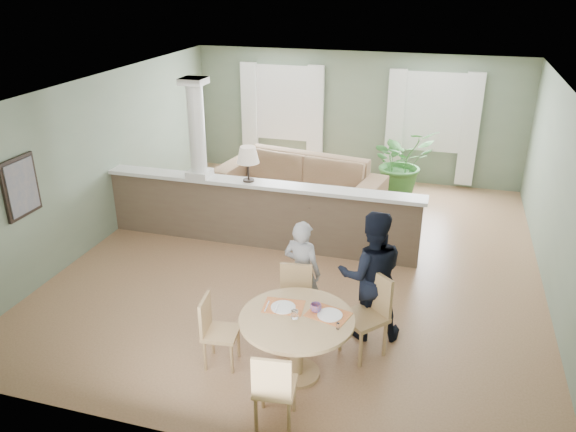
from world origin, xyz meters
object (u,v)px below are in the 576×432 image
(chair_side, at_px, (215,328))
(sofa, at_px, (298,182))
(dining_table, at_px, (297,329))
(child_person, at_px, (302,272))
(houseplant, at_px, (401,162))
(chair_near, at_px, (274,386))
(chair_far_man, at_px, (369,311))
(chair_far_boy, at_px, (295,298))
(man_person, at_px, (371,275))

(chair_side, bearing_deg, sofa, -2.92)
(dining_table, relative_size, child_person, 0.90)
(houseplant, height_order, child_person, child_person)
(sofa, height_order, child_person, child_person)
(houseplant, height_order, chair_near, houseplant)
(dining_table, relative_size, chair_far_man, 1.24)
(chair_far_boy, height_order, chair_side, chair_far_boy)
(sofa, xyz_separation_m, man_person, (1.95, -3.85, 0.36))
(houseplant, relative_size, chair_far_boy, 1.49)
(chair_side, xyz_separation_m, child_person, (0.71, 1.15, 0.23))
(sofa, distance_m, chair_near, 5.82)
(dining_table, xyz_separation_m, chair_near, (-0.01, -0.83, -0.11))
(houseplant, bearing_deg, sofa, -148.15)
(houseplant, bearing_deg, chair_near, -94.48)
(chair_far_boy, distance_m, man_person, 0.97)
(dining_table, distance_m, chair_far_man, 0.95)
(houseplant, distance_m, child_person, 4.96)
(chair_near, bearing_deg, chair_far_man, -122.28)
(dining_table, relative_size, man_person, 0.76)
(dining_table, distance_m, child_person, 1.12)
(houseplant, distance_m, chair_near, 6.84)
(chair_near, bearing_deg, child_person, -90.16)
(chair_near, relative_size, child_person, 0.64)
(chair_far_boy, relative_size, chair_side, 1.08)
(sofa, relative_size, man_person, 1.94)
(chair_far_man, relative_size, chair_near, 1.13)
(sofa, distance_m, man_person, 4.33)
(sofa, xyz_separation_m, child_person, (1.07, -3.76, 0.23))
(man_person, bearing_deg, chair_far_man, 82.80)
(chair_far_boy, xyz_separation_m, child_person, (-0.00, 0.35, 0.19))
(chair_far_man, height_order, chair_near, chair_far_man)
(sofa, relative_size, chair_far_boy, 3.49)
(chair_far_boy, height_order, man_person, man_person)
(chair_far_boy, xyz_separation_m, chair_far_man, (0.93, -0.09, 0.05))
(dining_table, xyz_separation_m, chair_far_man, (0.69, 0.65, -0.05))
(sofa, relative_size, child_person, 2.32)
(dining_table, height_order, child_person, child_person)
(sofa, height_order, chair_side, sofa)
(chair_near, xyz_separation_m, chair_side, (-0.94, 0.77, -0.02))
(houseplant, bearing_deg, chair_far_boy, -98.26)
(sofa, bearing_deg, chair_far_boy, -65.68)
(chair_side, bearing_deg, man_person, -63.43)
(houseplant, bearing_deg, chair_far_man, -88.20)
(dining_table, bearing_deg, chair_far_boy, 107.78)
(dining_table, height_order, man_person, man_person)
(houseplant, height_order, chair_far_man, houseplant)
(sofa, xyz_separation_m, chair_near, (1.30, -5.68, 0.02))
(dining_table, relative_size, chair_side, 1.47)
(houseplant, distance_m, chair_far_man, 5.34)
(man_person, bearing_deg, chair_far_boy, 1.31)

